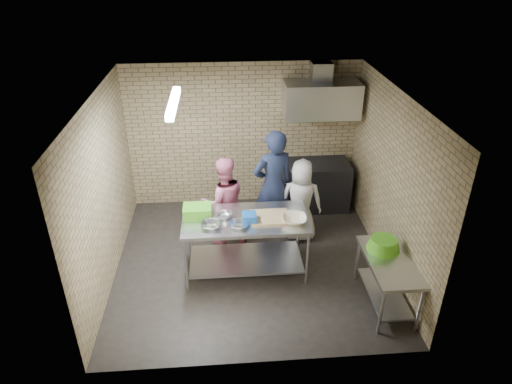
# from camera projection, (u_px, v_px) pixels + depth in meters

# --- Properties ---
(floor) EXTENTS (4.20, 4.20, 0.00)m
(floor) POSITION_uv_depth(u_px,v_px,m) (251.00, 261.00, 7.28)
(floor) COLOR black
(floor) RESTS_ON ground
(ceiling) EXTENTS (4.20, 4.20, 0.00)m
(ceiling) POSITION_uv_depth(u_px,v_px,m) (250.00, 96.00, 5.98)
(ceiling) COLOR black
(ceiling) RESTS_ON ground
(back_wall) EXTENTS (4.20, 0.06, 2.70)m
(back_wall) POSITION_uv_depth(u_px,v_px,m) (243.00, 136.00, 8.37)
(back_wall) COLOR tan
(back_wall) RESTS_ON ground
(front_wall) EXTENTS (4.20, 0.06, 2.70)m
(front_wall) POSITION_uv_depth(u_px,v_px,m) (263.00, 274.00, 4.88)
(front_wall) COLOR tan
(front_wall) RESTS_ON ground
(left_wall) EXTENTS (0.06, 4.00, 2.70)m
(left_wall) POSITION_uv_depth(u_px,v_px,m) (104.00, 192.00, 6.48)
(left_wall) COLOR tan
(left_wall) RESTS_ON ground
(right_wall) EXTENTS (0.06, 4.00, 2.70)m
(right_wall) POSITION_uv_depth(u_px,v_px,m) (391.00, 182.00, 6.77)
(right_wall) COLOR tan
(right_wall) RESTS_ON ground
(prep_table) EXTENTS (1.85, 0.93, 0.93)m
(prep_table) POSITION_uv_depth(u_px,v_px,m) (246.00, 244.00, 6.89)
(prep_table) COLOR silver
(prep_table) RESTS_ON floor
(side_counter) EXTENTS (0.60, 1.20, 0.75)m
(side_counter) POSITION_uv_depth(u_px,v_px,m) (386.00, 282.00, 6.26)
(side_counter) COLOR silver
(side_counter) RESTS_ON floor
(stove) EXTENTS (1.20, 0.70, 0.90)m
(stove) POSITION_uv_depth(u_px,v_px,m) (316.00, 185.00, 8.60)
(stove) COLOR black
(stove) RESTS_ON floor
(range_hood) EXTENTS (1.30, 0.60, 0.60)m
(range_hood) POSITION_uv_depth(u_px,v_px,m) (321.00, 99.00, 7.84)
(range_hood) COLOR silver
(range_hood) RESTS_ON back_wall
(hood_duct) EXTENTS (0.35, 0.30, 0.30)m
(hood_duct) POSITION_uv_depth(u_px,v_px,m) (321.00, 71.00, 7.76)
(hood_duct) COLOR #A5A8AD
(hood_duct) RESTS_ON back_wall
(wall_shelf) EXTENTS (0.80, 0.20, 0.04)m
(wall_shelf) POSITION_uv_depth(u_px,v_px,m) (335.00, 106.00, 8.12)
(wall_shelf) COLOR #3F2B19
(wall_shelf) RESTS_ON back_wall
(fluorescent_fixture) EXTENTS (0.10, 1.25, 0.08)m
(fluorescent_fixture) POSITION_uv_depth(u_px,v_px,m) (173.00, 103.00, 5.94)
(fluorescent_fixture) COLOR white
(fluorescent_fixture) RESTS_ON ceiling
(green_crate) EXTENTS (0.41, 0.31, 0.16)m
(green_crate) POSITION_uv_depth(u_px,v_px,m) (197.00, 211.00, 6.69)
(green_crate) COLOR #45A71E
(green_crate) RESTS_ON prep_table
(blue_tub) EXTENTS (0.21, 0.21, 0.13)m
(blue_tub) POSITION_uv_depth(u_px,v_px,m) (249.00, 218.00, 6.55)
(blue_tub) COLOR #1653A8
(blue_tub) RESTS_ON prep_table
(cutting_board) EXTENTS (0.57, 0.43, 0.03)m
(cutting_board) POSITION_uv_depth(u_px,v_px,m) (269.00, 217.00, 6.67)
(cutting_board) COLOR tan
(cutting_board) RESTS_ON prep_table
(mixing_bowl_a) EXTENTS (0.32, 0.32, 0.07)m
(mixing_bowl_a) POSITION_uv_depth(u_px,v_px,m) (211.00, 225.00, 6.44)
(mixing_bowl_a) COLOR #B2B4B9
(mixing_bowl_a) RESTS_ON prep_table
(mixing_bowl_b) EXTENTS (0.24, 0.24, 0.07)m
(mixing_bowl_b) POSITION_uv_depth(u_px,v_px,m) (225.00, 215.00, 6.68)
(mixing_bowl_b) COLOR silver
(mixing_bowl_b) RESTS_ON prep_table
(mixing_bowl_c) EXTENTS (0.29, 0.29, 0.07)m
(mixing_bowl_c) POSITION_uv_depth(u_px,v_px,m) (239.00, 225.00, 6.45)
(mixing_bowl_c) COLOR silver
(mixing_bowl_c) RESTS_ON prep_table
(ceramic_bowl) EXTENTS (0.39, 0.39, 0.09)m
(ceramic_bowl) POSITION_uv_depth(u_px,v_px,m) (294.00, 219.00, 6.57)
(ceramic_bowl) COLOR #F1E8C1
(ceramic_bowl) RESTS_ON prep_table
(green_basin) EXTENTS (0.46, 0.46, 0.17)m
(green_basin) POSITION_uv_depth(u_px,v_px,m) (384.00, 244.00, 6.26)
(green_basin) COLOR #59C626
(green_basin) RESTS_ON side_counter
(bottle_red) EXTENTS (0.07, 0.07, 0.18)m
(bottle_red) POSITION_uv_depth(u_px,v_px,m) (322.00, 100.00, 8.05)
(bottle_red) COLOR #B22619
(bottle_red) RESTS_ON wall_shelf
(bottle_green) EXTENTS (0.06, 0.06, 0.15)m
(bottle_green) POSITION_uv_depth(u_px,v_px,m) (344.00, 100.00, 8.08)
(bottle_green) COLOR green
(bottle_green) RESTS_ON wall_shelf
(man_navy) EXTENTS (0.81, 0.65, 1.93)m
(man_navy) POSITION_uv_depth(u_px,v_px,m) (273.00, 186.00, 7.47)
(man_navy) COLOR #151B36
(man_navy) RESTS_ON floor
(woman_pink) EXTENTS (0.85, 0.72, 1.55)m
(woman_pink) POSITION_uv_depth(u_px,v_px,m) (224.00, 202.00, 7.38)
(woman_pink) COLOR #D4708E
(woman_pink) RESTS_ON floor
(woman_white) EXTENTS (0.78, 0.58, 1.44)m
(woman_white) POSITION_uv_depth(u_px,v_px,m) (301.00, 200.00, 7.54)
(woman_white) COLOR silver
(woman_white) RESTS_ON floor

